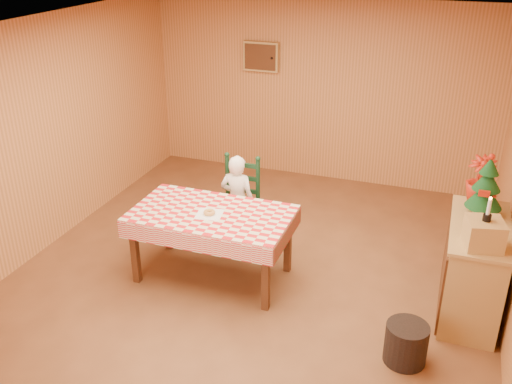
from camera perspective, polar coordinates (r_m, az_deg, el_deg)
ground at (r=6.18m, az=-0.63°, el=-8.76°), size 6.00×6.00×0.00m
cabin_walls at (r=5.87m, az=1.08°, el=9.08°), size 5.10×6.05×2.65m
dining_table at (r=5.92m, az=-4.46°, el=-2.74°), size 1.66×0.96×0.77m
ladder_chair at (r=6.64m, az=-1.68°, el=-1.18°), size 0.44×0.40×1.08m
seated_child at (r=6.57m, az=-1.87°, el=-0.93°), size 0.41×0.27×1.12m
napkin at (r=5.84m, az=-4.68°, el=-2.23°), size 0.30×0.30×0.00m
donut at (r=5.83m, az=-4.69°, el=-2.03°), size 0.13×0.13×0.04m
shelf_unit at (r=5.88m, az=20.82°, el=-7.13°), size 0.54×1.24×0.93m
crate at (r=5.25m, az=21.83°, el=-3.89°), size 0.36×0.36×0.25m
christmas_tree at (r=5.77m, az=22.04°, el=0.43°), size 0.34×0.34×0.62m
flower_arrangement at (r=6.06m, az=21.48°, el=1.22°), size 0.31×0.31×0.47m
candle_set at (r=5.17m, az=22.16°, el=-2.04°), size 0.07×0.07×0.22m
storage_bin at (r=5.23m, az=14.77°, el=-14.43°), size 0.45×0.45×0.37m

